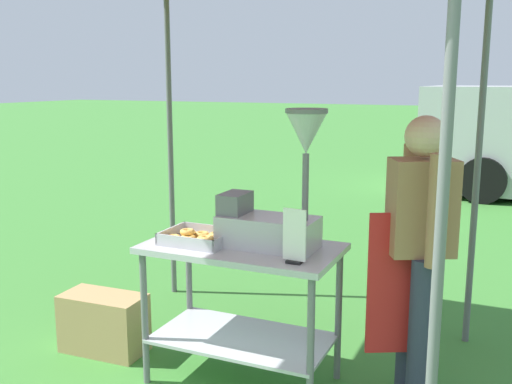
{
  "coord_description": "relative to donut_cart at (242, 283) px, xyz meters",
  "views": [
    {
      "loc": [
        1.49,
        -1.58,
        1.79
      ],
      "look_at": [
        0.08,
        1.59,
        1.13
      ],
      "focal_mm": 41.21,
      "sensor_mm": 36.0,
      "label": 1
    }
  ],
  "objects": [
    {
      "name": "menu_sign",
      "position": [
        0.39,
        -0.19,
        0.35
      ],
      "size": [
        0.13,
        0.05,
        0.29
      ],
      "color": "black",
      "rests_on": "donut_cart"
    },
    {
      "name": "donut_cart",
      "position": [
        0.0,
        0.0,
        0.0
      ],
      "size": [
        1.13,
        0.62,
        0.85
      ],
      "color": "#B7B7BC",
      "rests_on": "ground"
    },
    {
      "name": "vendor",
      "position": [
        0.97,
        0.2,
        0.28
      ],
      "size": [
        0.46,
        0.51,
        1.61
      ],
      "color": "#2D3347",
      "rests_on": "ground"
    },
    {
      "name": "ground_plane",
      "position": [
        -0.08,
        4.61,
        -0.62
      ],
      "size": [
        70.0,
        70.0,
        0.0
      ],
      "primitive_type": "plane",
      "color": "#3D7F33"
    },
    {
      "name": "supply_crate",
      "position": [
        -1.01,
        -0.02,
        -0.42
      ],
      "size": [
        0.57,
        0.31,
        0.39
      ],
      "color": "tan",
      "rests_on": "ground"
    },
    {
      "name": "donut_fryer",
      "position": [
        0.19,
        0.03,
        0.49
      ],
      "size": [
        0.61,
        0.28,
        0.79
      ],
      "color": "#B7B7BC",
      "rests_on": "donut_cart"
    },
    {
      "name": "donut_tray",
      "position": [
        -0.26,
        -0.06,
        0.25
      ],
      "size": [
        0.39,
        0.33,
        0.07
      ],
      "color": "#B7B7BC",
      "rests_on": "donut_cart"
    }
  ]
}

